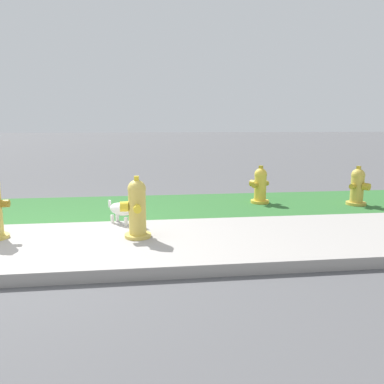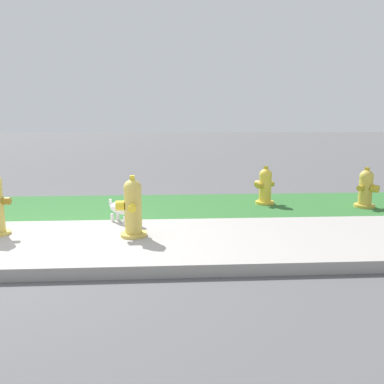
% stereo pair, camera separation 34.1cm
% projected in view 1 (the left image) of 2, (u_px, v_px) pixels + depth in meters
% --- Properties ---
extents(ground_plane, '(120.00, 120.00, 0.00)m').
position_uv_depth(ground_plane, '(29.00, 246.00, 4.21)').
color(ground_plane, '#515154').
extents(sidewalk_pavement, '(18.00, 1.92, 0.01)m').
position_uv_depth(sidewalk_pavement, '(29.00, 246.00, 4.20)').
color(sidewalk_pavement, '#9E9993').
rests_on(sidewalk_pavement, ground).
extents(grass_verge, '(18.00, 1.92, 0.01)m').
position_uv_depth(grass_verge, '(64.00, 208.00, 6.08)').
color(grass_verge, '#2D662D').
rests_on(grass_verge, ground).
extents(fire_hydrant_near_corner, '(0.36, 0.39, 0.75)m').
position_uv_depth(fire_hydrant_near_corner, '(137.00, 209.00, 4.45)').
color(fire_hydrant_near_corner, gold).
rests_on(fire_hydrant_near_corner, ground).
extents(fire_hydrant_by_grass_verge, '(0.38, 0.37, 0.66)m').
position_uv_depth(fire_hydrant_by_grass_verge, '(358.00, 187.00, 6.30)').
color(fire_hydrant_by_grass_verge, gold).
rests_on(fire_hydrant_by_grass_verge, ground).
extents(fire_hydrant_mid_block, '(0.37, 0.36, 0.65)m').
position_uv_depth(fire_hydrant_mid_block, '(260.00, 185.00, 6.46)').
color(fire_hydrant_mid_block, gold).
rests_on(fire_hydrant_mid_block, ground).
extents(small_white_dog, '(0.46, 0.42, 0.36)m').
position_uv_depth(small_white_dog, '(123.00, 210.00, 5.08)').
color(small_white_dog, white).
rests_on(small_white_dog, ground).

